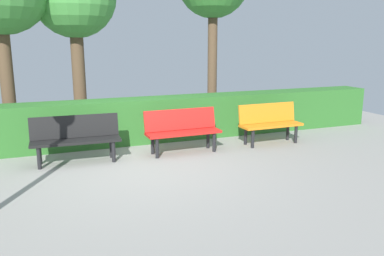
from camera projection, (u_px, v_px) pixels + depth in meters
name	position (u px, v px, depth m)	size (l,w,h in m)	color
ground_plane	(140.00, 166.00, 7.13)	(16.00, 16.00, 0.00)	gray
bench_orange	(270.00, 122.00, 8.61)	(1.39, 0.47, 0.86)	orange
bench_red	(182.00, 129.00, 7.91)	(1.51, 0.49, 0.86)	red
bench_black	(76.00, 137.00, 7.25)	(1.61, 0.52, 0.86)	black
hedge_row	(161.00, 119.00, 8.90)	(11.03, 0.69, 0.96)	#2D6B28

